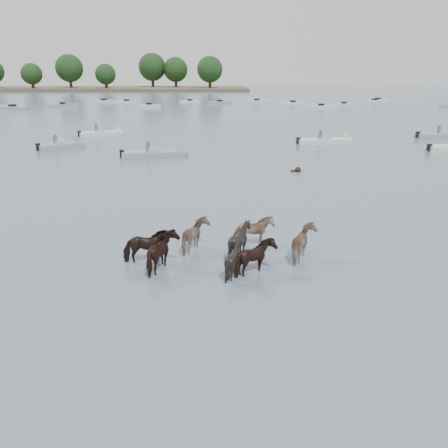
{
  "coord_description": "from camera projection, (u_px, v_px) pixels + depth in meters",
  "views": [
    {
      "loc": [
        -1.13,
        -15.09,
        6.73
      ],
      "look_at": [
        -0.81,
        1.46,
        1.1
      ],
      "focal_mm": 36.4,
      "sensor_mm": 36.0,
      "label": 1
    }
  ],
  "objects": [
    {
      "name": "motorboat_c",
      "position": [
        332.0,
        141.0,
        43.63
      ],
      "size": [
        5.78,
        2.07,
        1.92
      ],
      "rotation": [
        0.0,
        0.0,
        0.09
      ],
      "color": "silver",
      "rests_on": "ground"
    },
    {
      "name": "motorboat_a",
      "position": [
        68.0,
        145.0,
        41.21
      ],
      "size": [
        4.44,
        3.75,
        1.92
      ],
      "rotation": [
        0.0,
        0.0,
        0.6
      ],
      "color": "gray",
      "rests_on": "ground"
    },
    {
      "name": "pony_herd",
      "position": [
        224.0,
        246.0,
        16.7
      ],
      "size": [
        7.41,
        4.15,
        1.45
      ],
      "color": "black",
      "rests_on": "ground"
    },
    {
      "name": "swimming_pony",
      "position": [
        297.0,
        170.0,
        31.62
      ],
      "size": [
        0.72,
        0.44,
        0.44
      ],
      "color": "black",
      "rests_on": "ground"
    },
    {
      "name": "treeline",
      "position": [
        14.0,
        69.0,
        155.04
      ],
      "size": [
        143.16,
        22.69,
        12.42
      ],
      "color": "#382619",
      "rests_on": "ground"
    },
    {
      "name": "motorboat_f",
      "position": [
        108.0,
        134.0,
        48.87
      ],
      "size": [
        5.05,
        3.09,
        1.92
      ],
      "rotation": [
        0.0,
        0.0,
        0.33
      ],
      "color": "silver",
      "rests_on": "ground"
    },
    {
      "name": "distant_flotilla",
      "position": [
        221.0,
        104.0,
        91.15
      ],
      "size": [
        105.69,
        27.87,
        0.93
      ],
      "color": "silver",
      "rests_on": "ground"
    },
    {
      "name": "shoreline",
      "position": [
        16.0,
        89.0,
        157.01
      ],
      "size": [
        160.0,
        30.0,
        1.0
      ],
      "primitive_type": "cube",
      "color": "#4C4233",
      "rests_on": "ground"
    },
    {
      "name": "motorboat_b",
      "position": [
        163.0,
        154.0,
        37.03
      ],
      "size": [
        5.7,
        2.39,
        1.92
      ],
      "rotation": [
        0.0,
        0.0,
        0.15
      ],
      "color": "gray",
      "rests_on": "ground"
    },
    {
      "name": "ground",
      "position": [
        247.0,
        265.0,
        16.47
      ],
      "size": [
        400.0,
        400.0,
        0.0
      ],
      "primitive_type": "plane",
      "color": "#4C5E6D",
      "rests_on": "ground"
    }
  ]
}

